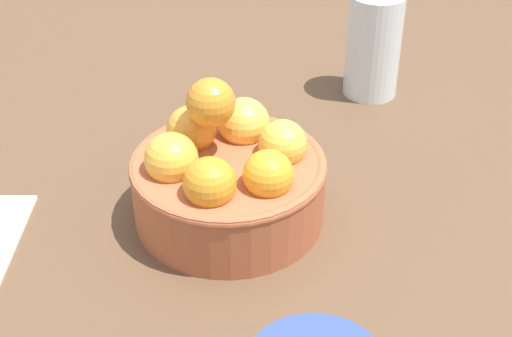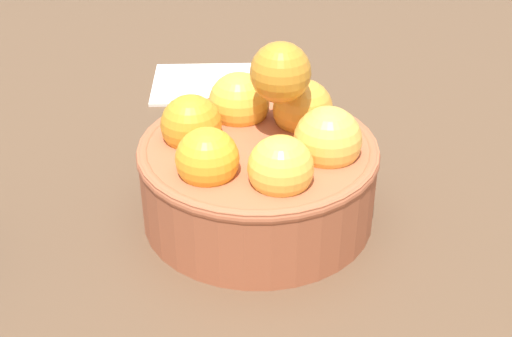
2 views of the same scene
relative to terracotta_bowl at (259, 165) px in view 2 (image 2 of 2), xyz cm
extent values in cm
cube|color=brown|center=(-0.10, -0.08, -6.11)|extent=(126.10, 115.73, 3.71)
cylinder|color=#AD5938|center=(-0.10, -0.08, -1.31)|extent=(16.59, 16.59, 5.89)
torus|color=#AD5938|center=(-0.10, -0.08, 1.24)|extent=(16.79, 16.79, 1.00)
sphere|color=#F5B849|center=(4.43, -1.57, 2.63)|extent=(4.62, 4.62, 4.62)
sphere|color=gold|center=(3.46, 3.09, 2.63)|extent=(4.38, 4.38, 4.38)
sphere|color=#F3B23B|center=(-1.06, 4.59, 2.63)|extent=(4.53, 4.53, 4.53)
sphere|color=orange|center=(-4.62, 1.42, 2.63)|extent=(4.29, 4.29, 4.29)
sphere|color=gold|center=(-3.65, -3.25, 2.63)|extent=(4.14, 4.14, 4.14)
sphere|color=#F1B844|center=(0.87, -4.75, 2.63)|extent=(4.21, 4.21, 4.21)
sphere|color=orange|center=(1.53, 1.23, 6.42)|extent=(4.16, 4.16, 4.16)
cube|color=white|center=(-2.44, 22.55, -3.96)|extent=(12.74, 10.11, 0.60)
camera|label=1|loc=(-52.04, 0.13, 36.47)|focal=52.05mm
camera|label=2|loc=(-3.99, -40.45, 25.15)|focal=47.77mm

